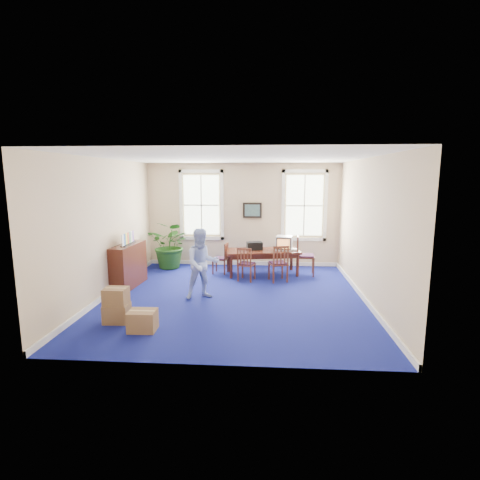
# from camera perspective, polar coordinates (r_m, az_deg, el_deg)

# --- Properties ---
(floor) EXTENTS (6.50, 6.50, 0.00)m
(floor) POSITION_cam_1_polar(r_m,az_deg,el_deg) (8.89, -0.93, -8.62)
(floor) COLOR navy
(floor) RESTS_ON ground
(ceiling) EXTENTS (6.50, 6.50, 0.00)m
(ceiling) POSITION_cam_1_polar(r_m,az_deg,el_deg) (8.45, -0.99, 12.46)
(ceiling) COLOR white
(ceiling) RESTS_ON ground
(wall_back) EXTENTS (6.50, 0.00, 6.50)m
(wall_back) POSITION_cam_1_polar(r_m,az_deg,el_deg) (11.74, 0.43, 3.85)
(wall_back) COLOR #CEB490
(wall_back) RESTS_ON ground
(wall_front) EXTENTS (6.50, 0.00, 6.50)m
(wall_front) POSITION_cam_1_polar(r_m,az_deg,el_deg) (5.34, -4.00, -3.18)
(wall_front) COLOR #CEB490
(wall_front) RESTS_ON ground
(wall_left) EXTENTS (0.00, 6.50, 6.50)m
(wall_left) POSITION_cam_1_polar(r_m,az_deg,el_deg) (9.28, -19.76, 1.74)
(wall_left) COLOR #CEB490
(wall_left) RESTS_ON ground
(wall_right) EXTENTS (0.00, 6.50, 6.50)m
(wall_right) POSITION_cam_1_polar(r_m,az_deg,el_deg) (8.79, 18.94, 1.37)
(wall_right) COLOR #CEB490
(wall_right) RESTS_ON ground
(baseboard_back) EXTENTS (6.00, 0.04, 0.12)m
(baseboard_back) POSITION_cam_1_polar(r_m,az_deg,el_deg) (11.96, 0.41, -3.52)
(baseboard_back) COLOR white
(baseboard_back) RESTS_ON ground
(baseboard_left) EXTENTS (0.04, 6.50, 0.12)m
(baseboard_left) POSITION_cam_1_polar(r_m,az_deg,el_deg) (9.58, -19.07, -7.42)
(baseboard_left) COLOR white
(baseboard_left) RESTS_ON ground
(baseboard_right) EXTENTS (0.04, 6.50, 0.12)m
(baseboard_right) POSITION_cam_1_polar(r_m,az_deg,el_deg) (9.11, 18.22, -8.25)
(baseboard_right) COLOR white
(baseboard_right) RESTS_ON ground
(window_left) EXTENTS (1.40, 0.12, 2.20)m
(window_left) POSITION_cam_1_polar(r_m,az_deg,el_deg) (11.85, -5.89, 5.31)
(window_left) COLOR white
(window_left) RESTS_ON ground
(window_right) EXTENTS (1.40, 0.12, 2.20)m
(window_right) POSITION_cam_1_polar(r_m,az_deg,el_deg) (11.73, 9.77, 5.18)
(window_right) COLOR white
(window_right) RESTS_ON ground
(wall_picture) EXTENTS (0.58, 0.06, 0.48)m
(wall_picture) POSITION_cam_1_polar(r_m,az_deg,el_deg) (11.66, 1.89, 4.55)
(wall_picture) COLOR black
(wall_picture) RESTS_ON ground
(conference_table) EXTENTS (2.21, 1.28, 0.71)m
(conference_table) POSITION_cam_1_polar(r_m,az_deg,el_deg) (10.81, 3.45, -3.37)
(conference_table) COLOR #4A1E12
(conference_table) RESTS_ON ground
(crt_tv) EXTENTS (0.51, 0.55, 0.40)m
(crt_tv) POSITION_cam_1_polar(r_m,az_deg,el_deg) (10.76, 6.75, -0.46)
(crt_tv) COLOR #B7B7BC
(crt_tv) RESTS_ON conference_table
(game_console) EXTENTS (0.19, 0.23, 0.05)m
(game_console) POSITION_cam_1_polar(r_m,az_deg,el_deg) (10.76, 8.25, -1.45)
(game_console) COLOR white
(game_console) RESTS_ON conference_table
(equipment_bag) EXTENTS (0.49, 0.37, 0.22)m
(equipment_bag) POSITION_cam_1_polar(r_m,az_deg,el_deg) (10.77, 2.23, -0.89)
(equipment_bag) COLOR black
(equipment_bag) RESTS_ON conference_table
(chair_near_left) EXTENTS (0.52, 0.52, 0.93)m
(chair_near_left) POSITION_cam_1_polar(r_m,az_deg,el_deg) (10.11, 1.00, -3.62)
(chair_near_left) COLOR brown
(chair_near_left) RESTS_ON ground
(chair_near_right) EXTENTS (0.56, 0.56, 1.00)m
(chair_near_right) POSITION_cam_1_polar(r_m,az_deg,el_deg) (10.09, 5.83, -3.50)
(chair_near_right) COLOR brown
(chair_near_right) RESTS_ON ground
(chair_end_left) EXTENTS (0.46, 0.46, 0.89)m
(chair_end_left) POSITION_cam_1_polar(r_m,az_deg,el_deg) (10.87, -3.03, -2.79)
(chair_end_left) COLOR brown
(chair_end_left) RESTS_ON ground
(chair_end_right) EXTENTS (0.53, 0.53, 1.12)m
(chair_end_right) POSITION_cam_1_polar(r_m,az_deg,el_deg) (10.83, 9.97, -2.37)
(chair_end_right) COLOR brown
(chair_end_right) RESTS_ON ground
(man) EXTENTS (0.97, 0.87, 1.63)m
(man) POSITION_cam_1_polar(r_m,az_deg,el_deg) (8.62, -5.78, -3.63)
(man) COLOR #A5BAF8
(man) RESTS_ON ground
(credenza) EXTENTS (0.51, 1.43, 1.10)m
(credenza) POSITION_cam_1_polar(r_m,az_deg,el_deg) (9.96, -16.61, -3.74)
(credenza) COLOR #4A1E12
(credenza) RESTS_ON ground
(brochure_rack) EXTENTS (0.22, 0.73, 0.32)m
(brochure_rack) POSITION_cam_1_polar(r_m,az_deg,el_deg) (9.81, -16.70, 0.29)
(brochure_rack) COLOR #99999E
(brochure_rack) RESTS_ON credenza
(potted_plant) EXTENTS (1.57, 1.45, 1.45)m
(potted_plant) POSITION_cam_1_polar(r_m,az_deg,el_deg) (11.62, -10.47, -0.73)
(potted_plant) COLOR #1A4713
(potted_plant) RESTS_ON ground
(cardboard_boxes) EXTENTS (1.30, 1.30, 0.72)m
(cardboard_boxes) POSITION_cam_1_polar(r_m,az_deg,el_deg) (7.69, -16.81, -9.17)
(cardboard_boxes) COLOR olive
(cardboard_boxes) RESTS_ON ground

